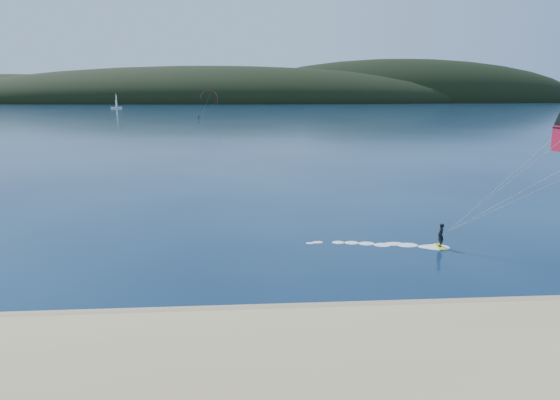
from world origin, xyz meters
name	(u,v)px	position (x,y,z in m)	size (l,w,h in m)	color
ground	(254,365)	(0.00, 0.00, 0.00)	(1800.00, 1800.00, 0.00)	#071833
wet_sand	(253,316)	(0.00, 4.50, 0.05)	(220.00, 2.50, 0.10)	#937A55
headland	(249,103)	(0.63, 745.28, 0.00)	(1200.00, 310.00, 140.00)	black
kitesurfer_far	(209,99)	(-17.77, 196.60, 9.56)	(10.43, 8.35, 13.35)	yellow
sailboat	(117,107)	(-116.14, 405.91, 0.99)	(9.59, 6.57, 13.43)	white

